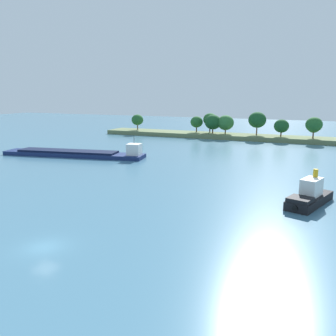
# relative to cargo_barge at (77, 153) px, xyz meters

# --- Properties ---
(ground_plane) EXTENTS (400.00, 400.00, 0.00)m
(ground_plane) POSITION_rel_cargo_barge_xyz_m (31.58, -46.62, -0.83)
(ground_plane) COLOR teal
(treeline_island) EXTENTS (88.17, 10.98, 9.57)m
(treeline_island) POSITION_rel_cargo_barge_xyz_m (25.76, 52.60, 2.22)
(treeline_island) COLOR #66754C
(treeline_island) RESTS_ON ground
(cargo_barge) EXTENTS (38.31, 12.19, 5.60)m
(cargo_barge) POSITION_rel_cargo_barge_xyz_m (0.00, 0.00, 0.00)
(cargo_barge) COLOR navy
(cargo_barge) RESTS_ON ground
(tugboat) EXTENTS (6.53, 11.06, 5.08)m
(tugboat) POSITION_rel_cargo_barge_xyz_m (56.93, -19.67, 0.48)
(tugboat) COLOR black
(tugboat) RESTS_ON ground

